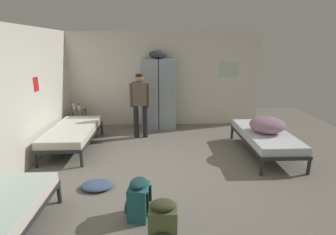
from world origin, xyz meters
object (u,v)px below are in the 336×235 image
Objects in this scene: shelf_unit at (78,118)px; bedding_heap at (267,125)px; bed_right at (265,136)px; clothes_pile_denim at (97,185)px; locker_bank at (159,93)px; backpack_teal at (138,199)px; lotion_bottle at (79,107)px; water_bottle at (74,106)px; backpack_olive at (163,224)px; bed_left_rear at (73,132)px; person_traveler at (140,100)px.

shelf_unit is 0.82× the size of bedding_heap.
bed_right reaches higher than clothes_pile_denim.
backpack_teal is at bearing -94.29° from locker_bank.
lotion_bottle is (-4.23, 1.63, 0.26)m from bed_right.
water_bottle reaches higher than clothes_pile_denim.
backpack_olive is at bearing -131.69° from bedding_heap.
backpack_olive is (-2.16, -2.46, -0.12)m from bed_right.
shelf_unit is at bearing 116.70° from backpack_teal.
bed_left_rear is (0.25, -1.22, 0.04)m from shelf_unit.
locker_bank reaches higher than clothes_pile_denim.
person_traveler reaches higher than clothes_pile_denim.
shelf_unit reaches higher than clothes_pile_denim.
backpack_teal reaches higher than clothes_pile_denim.
bed_left_rear is at bearing -142.32° from locker_bank.
clothes_pile_denim is (0.87, -1.68, -0.33)m from bed_left_rear.
locker_bank is 4.07× the size of clothes_pile_denim.
person_traveler is at bearing 155.76° from bedding_heap.
bed_left_rear is 1.00× the size of bed_right.
person_traveler is at bearing 97.43° from backpack_olive.
bed_left_rear is at bearing 173.67° from bed_right.
lotion_bottle is 0.31× the size of backpack_olive.
bedding_heap is 3.38× the size of water_bottle.
lotion_bottle is at bearing 162.59° from person_traveler.
bedding_heap is at bearing -21.72° from water_bottle.
water_bottle is 1.21× the size of lotion_bottle.
bed_right is 9.22× the size of water_bottle.
water_bottle reaches higher than backpack_teal.
shelf_unit reaches higher than bed_left_rear.
clothes_pile_denim is (-0.55, -2.35, -0.89)m from person_traveler.
bed_right is 1.22× the size of person_traveler.
backpack_teal is at bearing -46.22° from clothes_pile_denim.
bedding_heap is at bearing 20.36° from clothes_pile_denim.
backpack_olive is at bearing -57.68° from backpack_teal.
person_traveler is 1.86m from water_bottle.
shelf_unit is at bearing 158.14° from bedding_heap.
backpack_olive is (0.47, -3.59, -0.68)m from person_traveler.
bed_right is 2.91m from person_traveler.
clothes_pile_denim is at bearing -107.76° from locker_bank.
locker_bank is 4.41m from backpack_olive.
locker_bank is 2.23m from water_bottle.
person_traveler is (-2.62, 1.18, 0.29)m from bedding_heap.
lotion_bottle reaches higher than backpack_olive.
backpack_olive is at bearing -89.70° from locker_bank.
locker_bank is at bearing 7.37° from lotion_bottle.
lotion_bottle is (-2.05, -0.27, -0.32)m from locker_bank.
person_traveler reaches higher than bed_right.
person_traveler reaches higher than bed_left_rear.
bed_right is 4.70m from water_bottle.
backpack_teal is (1.91, -3.66, -0.40)m from water_bottle.
shelf_unit is 4.07m from backpack_teal.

